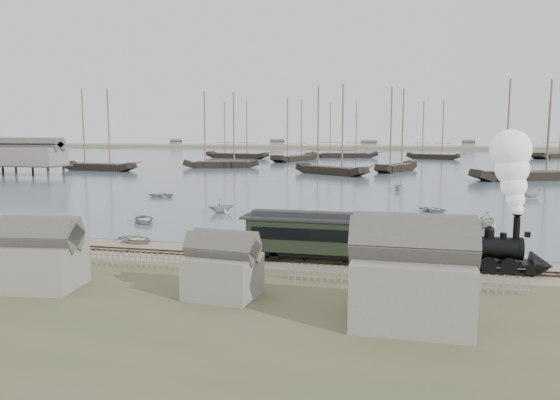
# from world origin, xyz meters

# --- Properties ---
(ground) EXTENTS (600.00, 600.00, 0.00)m
(ground) POSITION_xyz_m (0.00, 0.00, 0.00)
(ground) COLOR tan
(ground) RESTS_ON ground
(harbor_water) EXTENTS (600.00, 336.00, 0.06)m
(harbor_water) POSITION_xyz_m (0.00, 170.00, 0.03)
(harbor_water) COLOR #4A5D6A
(harbor_water) RESTS_ON ground
(rail_track) EXTENTS (120.00, 1.80, 0.16)m
(rail_track) POSITION_xyz_m (0.00, -2.00, 0.04)
(rail_track) COLOR #38281E
(rail_track) RESTS_ON ground
(picket_fence_west) EXTENTS (19.00, 0.10, 1.20)m
(picket_fence_west) POSITION_xyz_m (-6.50, -7.00, 0.00)
(picket_fence_west) COLOR gray
(picket_fence_west) RESTS_ON ground
(picket_fence_east) EXTENTS (15.00, 0.10, 1.20)m
(picket_fence_east) POSITION_xyz_m (12.50, -7.50, 0.00)
(picket_fence_east) COLOR gray
(picket_fence_east) RESTS_ON ground
(shed_left) EXTENTS (5.00, 4.00, 4.10)m
(shed_left) POSITION_xyz_m (-10.00, -13.00, 0.00)
(shed_left) COLOR gray
(shed_left) RESTS_ON ground
(shed_mid) EXTENTS (4.00, 3.50, 3.60)m
(shed_mid) POSITION_xyz_m (2.00, -12.00, 0.00)
(shed_mid) COLOR gray
(shed_mid) RESTS_ON ground
(shed_right) EXTENTS (6.00, 5.00, 5.10)m
(shed_right) POSITION_xyz_m (13.00, -14.00, 0.00)
(shed_right) COLOR gray
(shed_right) RESTS_ON ground
(far_spit) EXTENTS (500.00, 20.00, 1.80)m
(far_spit) POSITION_xyz_m (0.00, 250.00, 0.00)
(far_spit) COLOR tan
(far_spit) RESTS_ON ground
(locomotive) EXTENTS (7.76, 2.90, 9.67)m
(locomotive) POSITION_xyz_m (19.24, -2.00, 4.46)
(locomotive) COLOR black
(locomotive) RESTS_ON ground
(passenger_coach) EXTENTS (13.70, 2.64, 3.33)m
(passenger_coach) POSITION_xyz_m (7.06, -2.00, 2.11)
(passenger_coach) COLOR black
(passenger_coach) RESTS_ON ground
(beached_dinghy) EXTENTS (3.26, 3.98, 0.72)m
(beached_dinghy) POSITION_xyz_m (-10.91, 1.14, 0.36)
(beached_dinghy) COLOR #B9B7B0
(beached_dinghy) RESTS_ON ground
(rowboat_0) EXTENTS (4.88, 4.78, 0.83)m
(rowboat_0) POSITION_xyz_m (-15.16, 10.68, 0.47)
(rowboat_0) COLOR #B9B7B0
(rowboat_0) RESTS_ON harbor_water
(rowboat_1) EXTENTS (4.16, 4.22, 1.68)m
(rowboat_1) POSITION_xyz_m (-9.45, 19.42, 0.90)
(rowboat_1) COLOR #B9B7B0
(rowboat_1) RESTS_ON harbor_water
(rowboat_2) EXTENTS (3.98, 1.60, 1.52)m
(rowboat_2) POSITION_xyz_m (7.48, 6.17, 0.82)
(rowboat_2) COLOR #B9B7B0
(rowboat_2) RESTS_ON harbor_water
(rowboat_3) EXTENTS (3.96, 4.26, 0.72)m
(rowboat_3) POSITION_xyz_m (15.44, 26.00, 0.42)
(rowboat_3) COLOR #B9B7B0
(rowboat_3) RESTS_ON harbor_water
(rowboat_4) EXTENTS (4.18, 4.07, 1.68)m
(rowboat_4) POSITION_xyz_m (20.29, 16.24, 0.90)
(rowboat_4) COLOR #B9B7B0
(rowboat_4) RESTS_ON harbor_water
(rowboat_5) EXTENTS (2.98, 3.49, 1.30)m
(rowboat_5) POSITION_xyz_m (29.89, 43.33, 0.71)
(rowboat_5) COLOR #B9B7B0
(rowboat_5) RESTS_ON harbor_water
(rowboat_6) EXTENTS (2.87, 3.85, 0.76)m
(rowboat_6) POSITION_xyz_m (-23.58, 32.01, 0.44)
(rowboat_6) COLOR #B9B7B0
(rowboat_6) RESTS_ON harbor_water
(rowboat_7) EXTENTS (3.18, 2.79, 1.61)m
(rowboat_7) POSITION_xyz_m (10.51, 49.98, 0.86)
(rowboat_7) COLOR #B9B7B0
(rowboat_7) RESTS_ON harbor_water
(schooner_0) EXTENTS (20.35, 7.25, 20.00)m
(schooner_0) POSITION_xyz_m (-62.37, 77.75, 10.06)
(schooner_0) COLOR black
(schooner_0) RESTS_ON harbor_water
(schooner_1) EXTENTS (20.27, 10.34, 20.00)m
(schooner_1) POSITION_xyz_m (-36.36, 94.22, 10.06)
(schooner_1) COLOR black
(schooner_1) RESTS_ON harbor_water
(schooner_2) EXTENTS (18.32, 14.18, 20.00)m
(schooner_2) POSITION_xyz_m (-5.02, 79.67, 10.06)
(schooner_2) COLOR black
(schooner_2) RESTS_ON harbor_water
(schooner_3) EXTENTS (10.32, 17.41, 20.00)m
(schooner_3) POSITION_xyz_m (9.08, 92.40, 10.06)
(schooner_3) COLOR black
(schooner_3) RESTS_ON harbor_water
(schooner_4) EXTENTS (23.65, 14.75, 20.00)m
(schooner_4) POSITION_xyz_m (35.29, 74.91, 10.06)
(schooner_4) COLOR black
(schooner_4) RESTS_ON harbor_water
(schooner_6) EXTENTS (24.21, 10.59, 20.00)m
(schooner_6) POSITION_xyz_m (-47.64, 141.98, 10.06)
(schooner_6) COLOR black
(schooner_6) RESTS_ON harbor_water
(schooner_7) EXTENTS (12.37, 23.77, 20.00)m
(schooner_7) POSITION_xyz_m (-24.17, 130.61, 10.06)
(schooner_7) COLOR black
(schooner_7) RESTS_ON harbor_water
(schooner_8) EXTENTS (18.17, 10.33, 20.00)m
(schooner_8) POSITION_xyz_m (19.52, 151.75, 10.06)
(schooner_8) COLOR black
(schooner_8) RESTS_ON harbor_water
(schooner_9) EXTENTS (20.18, 24.13, 20.00)m
(schooner_9) POSITION_xyz_m (61.71, 170.75, 10.06)
(schooner_9) COLOR black
(schooner_9) RESTS_ON harbor_water
(schooner_10) EXTENTS (24.56, 9.13, 20.00)m
(schooner_10) POSITION_xyz_m (-11.22, 154.47, 10.06)
(schooner_10) COLOR black
(schooner_10) RESTS_ON harbor_water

